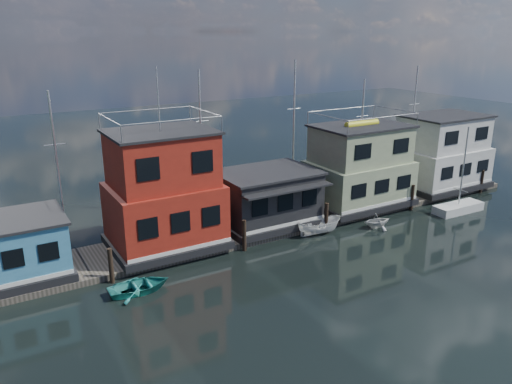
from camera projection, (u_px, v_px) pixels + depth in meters
ground at (384, 294)px, 28.41m from camera, size 160.00×160.00×0.00m
dock at (272, 224)px, 38.19m from camera, size 48.00×5.00×0.40m
houseboat_blue at (10, 250)px, 28.88m from camera, size 6.40×4.90×3.66m
houseboat_red at (164, 193)px, 32.89m from camera, size 7.40×5.90×11.86m
houseboat_dark at (267, 198)px, 37.25m from camera, size 7.40×6.10×4.06m
houseboat_green at (359, 167)px, 41.27m from camera, size 8.40×5.90×7.03m
houseboat_white at (441, 153)px, 46.11m from camera, size 8.40×5.90×6.66m
pilings at (289, 225)px, 35.46m from camera, size 42.28×0.28×2.20m
background_masts at (282, 135)px, 43.77m from camera, size 36.40×0.16×12.00m
day_sailer at (458, 207)px, 41.17m from camera, size 4.55×1.65×7.10m
motorboat at (319, 226)px, 36.48m from camera, size 3.58×1.93×1.31m
dinghy_teal at (139, 286)px, 28.54m from camera, size 3.57×2.58×0.73m
dinghy_white at (377, 221)px, 37.81m from camera, size 2.48×2.24×1.16m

